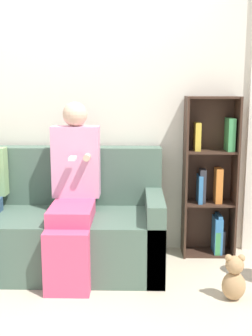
{
  "coord_description": "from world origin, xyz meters",
  "views": [
    {
      "loc": [
        0.51,
        -2.75,
        1.43
      ],
      "look_at": [
        0.43,
        0.55,
        0.81
      ],
      "focal_mm": 45.0,
      "sensor_mm": 36.0,
      "label": 1
    }
  ],
  "objects": [
    {
      "name": "ground_plane",
      "position": [
        0.0,
        0.0,
        0.0
      ],
      "size": [
        14.0,
        14.0,
        0.0
      ],
      "primitive_type": "plane",
      "color": "beige"
    },
    {
      "name": "back_wall",
      "position": [
        0.0,
        0.94,
        1.27
      ],
      "size": [
        10.0,
        0.06,
        2.55
      ],
      "color": "silver",
      "rests_on": "ground_plane"
    },
    {
      "name": "couch",
      "position": [
        -0.28,
        0.51,
        0.32
      ],
      "size": [
        2.01,
        0.81,
        0.95
      ],
      "color": "#4C6656",
      "rests_on": "ground_plane"
    },
    {
      "name": "adult_seated",
      "position": [
        0.03,
        0.39,
        0.68
      ],
      "size": [
        0.38,
        0.74,
        1.33
      ],
      "color": "#DB4C75",
      "rests_on": "ground_plane"
    },
    {
      "name": "bookshelf",
      "position": [
        1.17,
        0.8,
        0.61
      ],
      "size": [
        0.44,
        0.25,
        1.37
      ],
      "color": "#3D281E",
      "rests_on": "ground_plane"
    },
    {
      "name": "teddy_bear",
      "position": [
        1.19,
        -0.05,
        0.15
      ],
      "size": [
        0.16,
        0.13,
        0.33
      ],
      "color": "tan",
      "rests_on": "ground_plane"
    }
  ]
}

